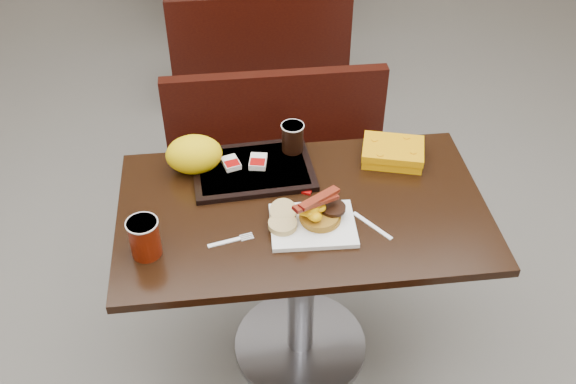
{
  "coord_description": "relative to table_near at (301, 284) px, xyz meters",
  "views": [
    {
      "loc": [
        -0.23,
        -1.58,
        2.18
      ],
      "look_at": [
        -0.05,
        -0.0,
        0.82
      ],
      "focal_mm": 41.09,
      "sensor_mm": 36.0,
      "label": 1
    }
  ],
  "objects": [
    {
      "name": "condiment_ketchup",
      "position": [
        0.02,
        0.07,
        0.38
      ],
      "size": [
        0.04,
        0.04,
        0.01
      ],
      "primitive_type": "cube",
      "rotation": [
        0.0,
        0.0,
        -0.46
      ],
      "color": "#8C0504",
      "rests_on": "table_near"
    },
    {
      "name": "condiment_syrup",
      "position": [
        -0.03,
        0.09,
        0.38
      ],
      "size": [
        0.04,
        0.03,
        0.01
      ],
      "primitive_type": "cube",
      "rotation": [
        0.0,
        0.0,
        -0.15
      ],
      "color": "red",
      "rests_on": "table_near"
    },
    {
      "name": "tray",
      "position": [
        -0.15,
        0.2,
        0.38
      ],
      "size": [
        0.43,
        0.32,
        0.02
      ],
      "primitive_type": "cube",
      "rotation": [
        0.0,
        0.0,
        0.06
      ],
      "color": "black",
      "rests_on": "table_near"
    },
    {
      "name": "coffee_cup_far",
      "position": [
        0.0,
        0.29,
        0.45
      ],
      "size": [
        0.09,
        0.09,
        0.11
      ],
      "primitive_type": "cylinder",
      "rotation": [
        0.0,
        0.0,
        0.23
      ],
      "color": "black",
      "rests_on": "tray"
    },
    {
      "name": "bench_near_n",
      "position": [
        0.0,
        0.7,
        -0.02
      ],
      "size": [
        1.0,
        0.46,
        0.72
      ],
      "primitive_type": null,
      "color": "black",
      "rests_on": "floor"
    },
    {
      "name": "sausage_patty",
      "position": [
        0.09,
        -0.07,
        0.42
      ],
      "size": [
        0.09,
        0.09,
        0.01
      ],
      "primitive_type": "cylinder",
      "rotation": [
        0.0,
        0.0,
        0.16
      ],
      "color": "black",
      "rests_on": "pancake_stack"
    },
    {
      "name": "floor",
      "position": [
        0.0,
        0.0,
        -0.38
      ],
      "size": [
        6.0,
        7.0,
        0.01
      ],
      "primitive_type": "cube",
      "color": "slate",
      "rests_on": "ground"
    },
    {
      "name": "clamshell",
      "position": [
        0.35,
        0.22,
        0.4
      ],
      "size": [
        0.25,
        0.21,
        0.06
      ],
      "primitive_type": "cube",
      "rotation": [
        0.0,
        0.0,
        -0.27
      ],
      "color": "orange",
      "rests_on": "table_near"
    },
    {
      "name": "paper_bag",
      "position": [
        -0.34,
        0.24,
        0.44
      ],
      "size": [
        0.23,
        0.2,
        0.13
      ],
      "primitive_type": "ellipsoid",
      "rotation": [
        0.0,
        0.0,
        -0.35
      ],
      "color": "#F3BB08",
      "rests_on": "table_near"
    },
    {
      "name": "bacon_strips",
      "position": [
        0.03,
        -0.09,
        0.47
      ],
      "size": [
        0.18,
        0.14,
        0.01
      ],
      "primitive_type": null,
      "rotation": [
        0.0,
        0.0,
        0.51
      ],
      "color": "#430406",
      "rests_on": "scrambled_eggs"
    },
    {
      "name": "coffee_cup_near",
      "position": [
        -0.49,
        -0.15,
        0.44
      ],
      "size": [
        0.12,
        0.12,
        0.13
      ],
      "primitive_type": "cylinder",
      "rotation": [
        0.0,
        0.0,
        0.41
      ],
      "color": "maroon",
      "rests_on": "table_near"
    },
    {
      "name": "muffin_bottom",
      "position": [
        -0.08,
        -0.1,
        0.4
      ],
      "size": [
        0.11,
        0.11,
        0.02
      ],
      "primitive_type": "cylinder",
      "rotation": [
        0.0,
        0.0,
        0.28
      ],
      "color": "tan",
      "rests_on": "platter"
    },
    {
      "name": "hashbrown_sleeve_left",
      "position": [
        -0.22,
        0.22,
        0.4
      ],
      "size": [
        0.07,
        0.08,
        0.02
      ],
      "primitive_type": "cube",
      "rotation": [
        0.0,
        0.0,
        0.28
      ],
      "color": "silver",
      "rests_on": "tray"
    },
    {
      "name": "scrambled_eggs",
      "position": [
        0.01,
        -0.09,
        0.44
      ],
      "size": [
        0.1,
        0.09,
        0.05
      ],
      "primitive_type": "ellipsoid",
      "rotation": [
        0.0,
        0.0,
        -0.1
      ],
      "color": "#FFA605",
      "rests_on": "pancake_stack"
    },
    {
      "name": "platter",
      "position": [
        0.02,
        -0.1,
        0.38
      ],
      "size": [
        0.27,
        0.22,
        0.02
      ],
      "primitive_type": "cube",
      "rotation": [
        0.0,
        0.0,
        -0.04
      ],
      "color": "white",
      "rests_on": "table_near"
    },
    {
      "name": "muffin_top",
      "position": [
        -0.07,
        -0.05,
        0.41
      ],
      "size": [
        0.09,
        0.09,
        0.05
      ],
      "primitive_type": "cylinder",
      "rotation": [
        0.38,
        0.0,
        -0.1
      ],
      "color": "tan",
      "rests_on": "platter"
    },
    {
      "name": "knife",
      "position": [
        0.21,
        -0.11,
        0.38
      ],
      "size": [
        0.1,
        0.14,
        0.0
      ],
      "primitive_type": "cube",
      "rotation": [
        0.0,
        0.0,
        -0.96
      ],
      "color": "white",
      "rests_on": "table_near"
    },
    {
      "name": "hashbrown_sleeve_right",
      "position": [
        -0.13,
        0.22,
        0.4
      ],
      "size": [
        0.07,
        0.09,
        0.02
      ],
      "primitive_type": "cube",
      "rotation": [
        0.0,
        0.0,
        -0.19
      ],
      "color": "silver",
      "rests_on": "tray"
    },
    {
      "name": "table_near",
      "position": [
        0.0,
        0.0,
        0.0
      ],
      "size": [
        1.2,
        0.7,
        0.75
      ],
      "primitive_type": null,
      "color": "black",
      "rests_on": "floor"
    },
    {
      "name": "pancake_stack",
      "position": [
        0.05,
        -0.08,
        0.4
      ],
      "size": [
        0.16,
        0.16,
        0.03
      ],
      "primitive_type": "cylinder",
      "rotation": [
        0.0,
        0.0,
        -0.24
      ],
      "color": "#A5781B",
      "rests_on": "platter"
    },
    {
      "name": "fork",
      "position": [
        -0.26,
        -0.13,
        0.38
      ],
      "size": [
        0.15,
        0.06,
        0.0
      ],
      "primitive_type": null,
      "rotation": [
        0.0,
        0.0,
        0.23
      ],
      "color": "white",
      "rests_on": "table_near"
    },
    {
      "name": "bench_far_s",
      "position": [
        0.0,
        1.9,
        -0.02
      ],
      "size": [
        1.0,
        0.46,
        0.72
      ],
      "primitive_type": null,
      "color": "black",
      "rests_on": "floor"
    }
  ]
}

